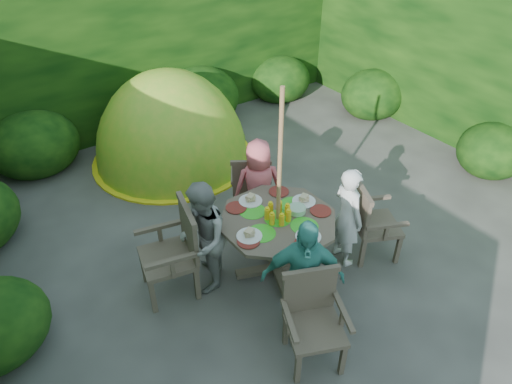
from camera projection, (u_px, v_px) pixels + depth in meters
ground at (289, 229)px, 5.77m from camera, size 60.00×60.00×0.00m
hedge_enclosure at (230, 101)px, 5.94m from camera, size 9.00×9.00×2.50m
patio_table at (278, 227)px, 4.83m from camera, size 1.65×1.65×0.89m
parasol_pole at (279, 191)px, 4.56m from camera, size 0.06×0.06×2.20m
garden_chair_right at (370, 221)px, 5.14m from camera, size 0.67×0.70×0.91m
garden_chair_left at (175, 250)px, 4.67m from camera, size 0.65×0.70×1.00m
garden_chair_back at (251, 184)px, 5.80m from camera, size 0.67×0.65×0.84m
garden_chair_front at (313, 317)px, 4.05m from camera, size 0.67×0.64×0.89m
child_right at (347, 217)px, 5.00m from camera, size 0.35×0.48×1.22m
child_left at (203, 238)px, 4.66m from camera, size 0.74×0.79×1.29m
child_back at (258, 187)px, 5.47m from camera, size 0.70×0.60×1.22m
child_front at (303, 279)px, 4.18m from camera, size 0.82×0.71×1.32m
dome_tent at (174, 159)px, 7.17m from camera, size 2.68×2.68×2.83m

